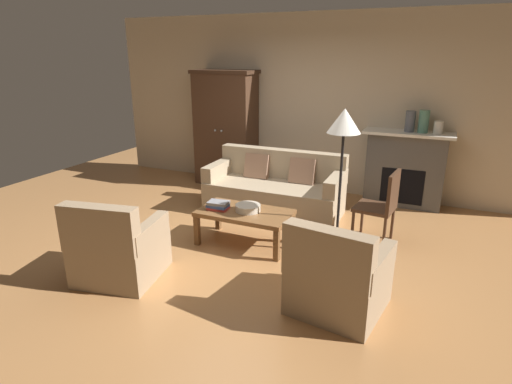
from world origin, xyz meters
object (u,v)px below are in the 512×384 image
object	(u,v)px
couch	(275,190)
fireplace	(405,168)
armchair_near_right	(337,279)
floor_lamp	(344,130)
armchair_near_left	(118,250)
coffee_table	(245,215)
mantel_vase_slate	(410,121)
book_stack	(218,205)
armoire	(226,128)
side_chair_wooden	(382,203)
mantel_vase_cream	(438,127)
mantel_vase_jade	(424,122)
fruit_bowl	(248,208)

from	to	relation	value
couch	fireplace	bearing A→B (deg)	32.44
armchair_near_right	floor_lamp	size ratio (longest dim) A/B	0.53
armchair_near_left	armchair_near_right	size ratio (longest dim) A/B	1.02
coffee_table	mantel_vase_slate	distance (m)	2.85
floor_lamp	book_stack	bearing A→B (deg)	-167.99
armoire	side_chair_wooden	xyz separation A→B (m)	(2.85, -1.44, -0.46)
armoire	armchair_near_right	size ratio (longest dim) A/B	2.20
coffee_table	mantel_vase_cream	distance (m)	3.06
armoire	floor_lamp	world-z (taller)	armoire
mantel_vase_jade	armoire	bearing A→B (deg)	-178.90
mantel_vase_jade	mantel_vase_cream	world-z (taller)	mantel_vase_jade
mantel_vase_slate	mantel_vase_jade	xyz separation A→B (m)	(0.18, 0.00, 0.01)
side_chair_wooden	coffee_table	bearing A→B (deg)	-154.79
mantel_vase_slate	armchair_near_left	size ratio (longest dim) A/B	0.33
mantel_vase_slate	armchair_near_left	bearing A→B (deg)	-124.83
mantel_vase_slate	armchair_near_left	xyz separation A→B (m)	(-2.40, -3.45, -0.95)
coffee_table	book_stack	bearing A→B (deg)	-166.70
armoire	mantel_vase_jade	world-z (taller)	armoire
fireplace	mantel_vase_slate	distance (m)	0.70
armchair_near_left	floor_lamp	xyz separation A→B (m)	(1.88, 1.48, 1.11)
armchair_near_left	side_chair_wooden	xyz separation A→B (m)	(2.30, 1.96, 0.20)
armoire	coffee_table	size ratio (longest dim) A/B	1.76
fruit_bowl	armchair_near_left	world-z (taller)	armchair_near_left
fruit_bowl	mantel_vase_slate	world-z (taller)	mantel_vase_slate
mantel_vase_jade	armchair_near_right	world-z (taller)	mantel_vase_jade
couch	armchair_near_right	distance (m)	2.51
fireplace	fruit_bowl	xyz separation A→B (m)	(-1.55, -2.19, -0.11)
fireplace	armoire	size ratio (longest dim) A/B	0.65
armoire	book_stack	distance (m)	2.50
mantel_vase_jade	fireplace	bearing A→B (deg)	174.31
armchair_near_left	side_chair_wooden	bearing A→B (deg)	40.41
coffee_table	mantel_vase_jade	xyz separation A→B (m)	(1.76, 2.19, 0.91)
couch	book_stack	size ratio (longest dim) A/B	7.48
mantel_vase_jade	floor_lamp	size ratio (longest dim) A/B	0.19
fireplace	couch	size ratio (longest dim) A/B	0.65
fruit_bowl	floor_lamp	bearing A→B (deg)	10.98
mantel_vase_cream	couch	bearing A→B (deg)	-153.08
fireplace	armchair_near_left	xyz separation A→B (m)	(-2.40, -3.47, -0.25)
coffee_table	mantel_vase_jade	bearing A→B (deg)	51.19
coffee_table	armchair_near_left	bearing A→B (deg)	-123.02
couch	fruit_bowl	xyz separation A→B (m)	(0.10, -1.14, 0.14)
couch	mantel_vase_jade	size ratio (longest dim) A/B	6.09
armoire	mantel_vase_slate	distance (m)	2.97
coffee_table	mantel_vase_cream	bearing A→B (deg)	48.16
floor_lamp	armchair_near_right	bearing A→B (deg)	-76.39
mantel_vase_slate	fireplace	bearing A→B (deg)	90.00
book_stack	side_chair_wooden	xyz separation A→B (m)	(1.80, 0.77, 0.04)
mantel_vase_slate	mantel_vase_cream	xyz separation A→B (m)	(0.38, 0.00, -0.06)
armoire	fruit_bowl	xyz separation A→B (m)	(1.40, -2.11, -0.51)
mantel_vase_cream	armoire	bearing A→B (deg)	-178.97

